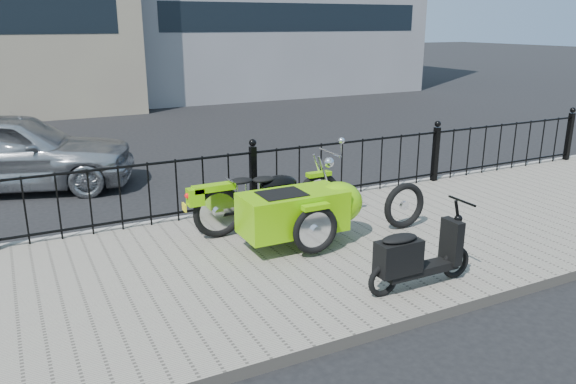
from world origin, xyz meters
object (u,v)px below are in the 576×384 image
scooter (415,257)px  sedan_car (12,151)px  spare_tire (404,206)px  motorcycle_sidecar (300,206)px

scooter → sedan_car: (-3.59, 6.40, 0.22)m
spare_tire → sedan_car: sedan_car is taller
motorcycle_sidecar → sedan_car: 5.64m
scooter → motorcycle_sidecar: bearing=104.3°
spare_tire → sedan_car: 6.75m
sedan_car → spare_tire: bearing=-119.2°
motorcycle_sidecar → spare_tire: 1.51m
motorcycle_sidecar → scooter: (0.44, -1.72, -0.12)m
motorcycle_sidecar → spare_tire: motorcycle_sidecar is taller
spare_tire → sedan_car: (-4.64, 4.89, 0.25)m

